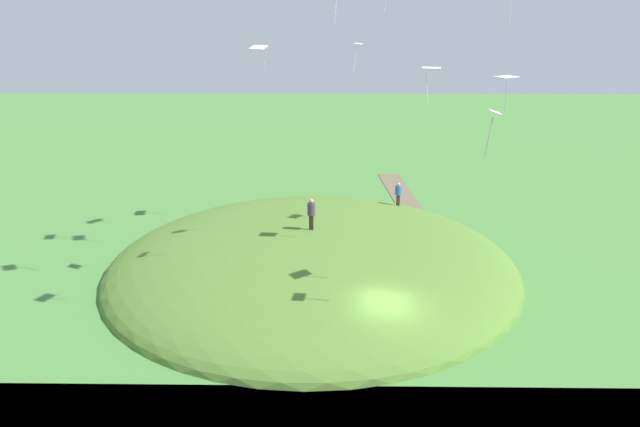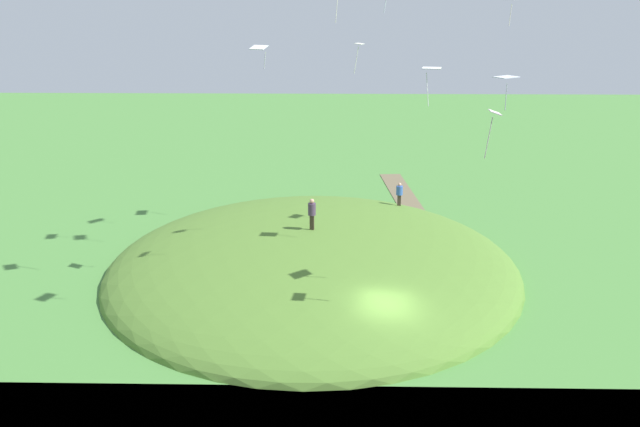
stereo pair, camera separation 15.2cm
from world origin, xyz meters
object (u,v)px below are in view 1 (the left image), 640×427
person_walking_path (311,210)px  person_near_shore (398,191)px  kite_4 (259,48)px  kite_1 (358,47)px  kite_13 (494,117)px  kite_7 (506,78)px  kite_5 (509,1)px  kite_8 (431,70)px

person_walking_path → person_near_shore: person_walking_path is taller
person_walking_path → kite_4: (-3.18, 2.46, 9.34)m
kite_1 → kite_4: size_ratio=1.67×
kite_1 → kite_13: kite_1 is taller
kite_7 → person_walking_path: bearing=45.8°
kite_4 → kite_7: (-5.10, -10.98, -0.83)m
kite_13 → kite_5: bearing=-14.8°
person_walking_path → kite_13: kite_13 is taller
kite_4 → kite_7: size_ratio=0.80×
person_near_shore → kite_4: kite_4 is taller
kite_4 → person_near_shore: bearing=-37.1°
kite_8 → person_near_shore: bearing=2.1°
person_walking_path → kite_5: (0.07, -10.41, 11.54)m
person_near_shore → kite_4: 17.04m
kite_5 → kite_7: (-8.35, 1.90, -3.02)m
person_walking_path → kite_5: bearing=-165.6°
kite_5 → kite_7: bearing=167.2°
kite_4 → kite_5: kite_5 is taller
kite_13 → kite_4: bearing=54.9°
person_near_shore → kite_8: kite_8 is taller
kite_4 → person_walking_path: bearing=-37.8°
kite_4 → kite_5: size_ratio=0.84×
person_walking_path → kite_1: 11.40m
kite_8 → kite_5: bearing=-57.0°
kite_1 → kite_8: kite_1 is taller
kite_1 → kite_13: bearing=-164.1°
kite_1 → kite_7: size_ratio=1.34×
kite_7 → kite_5: bearing=-12.8°
kite_7 → kite_1: bearing=20.8°
kite_4 → kite_8: bearing=-87.0°
kite_1 → kite_8: 10.18m
person_walking_path → kite_5: size_ratio=1.36×
kite_7 → kite_8: (5.55, 2.43, -0.27)m
kite_13 → person_near_shore: bearing=6.2°
person_walking_path → kite_8: 10.61m
person_near_shore → kite_5: bearing=125.7°
kite_8 → kite_13: size_ratio=0.95×
person_walking_path → kite_7: size_ratio=1.30×
person_near_shore → kite_13: (-17.91, -1.95, 8.22)m
kite_7 → kite_8: bearing=23.6°
kite_1 → kite_4: 11.35m
person_near_shore → kite_1: size_ratio=0.84×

